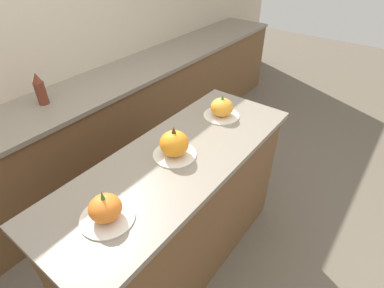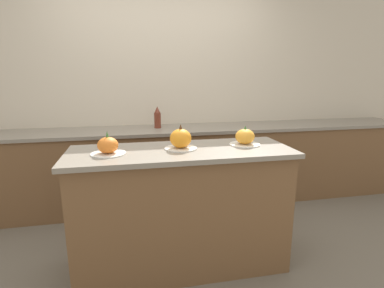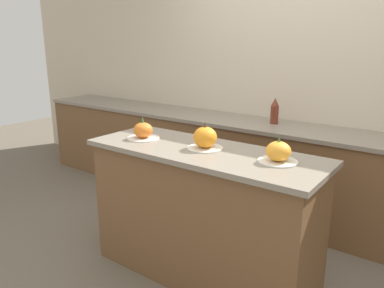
# 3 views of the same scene
# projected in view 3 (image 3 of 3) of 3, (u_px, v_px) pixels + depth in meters

# --- Properties ---
(ground_plane) EXTENTS (12.00, 12.00, 0.00)m
(ground_plane) POSITION_uv_depth(u_px,v_px,m) (202.00, 274.00, 2.72)
(ground_plane) COLOR #665B4C
(wall_back) EXTENTS (8.00, 0.06, 2.50)m
(wall_back) POSITION_uv_depth(u_px,v_px,m) (294.00, 83.00, 3.56)
(wall_back) COLOR beige
(wall_back) RESTS_ON ground_plane
(kitchen_island) EXTENTS (1.63, 0.60, 0.95)m
(kitchen_island) POSITION_uv_depth(u_px,v_px,m) (203.00, 214.00, 2.59)
(kitchen_island) COLOR brown
(kitchen_island) RESTS_ON ground_plane
(back_counter) EXTENTS (6.00, 0.60, 0.89)m
(back_counter) POSITION_uv_depth(u_px,v_px,m) (274.00, 171.00, 3.52)
(back_counter) COLOR brown
(back_counter) RESTS_ON ground_plane
(pumpkin_cake_left) EXTENTS (0.24, 0.24, 0.16)m
(pumpkin_cake_left) POSITION_uv_depth(u_px,v_px,m) (143.00, 131.00, 2.72)
(pumpkin_cake_left) COLOR silver
(pumpkin_cake_left) RESTS_ON kitchen_island
(pumpkin_cake_center) EXTENTS (0.24, 0.24, 0.18)m
(pumpkin_cake_center) POSITION_uv_depth(u_px,v_px,m) (205.00, 138.00, 2.46)
(pumpkin_cake_center) COLOR silver
(pumpkin_cake_center) RESTS_ON kitchen_island
(pumpkin_cake_right) EXTENTS (0.24, 0.24, 0.15)m
(pumpkin_cake_right) POSITION_uv_depth(u_px,v_px,m) (278.00, 153.00, 2.19)
(pumpkin_cake_right) COLOR silver
(pumpkin_cake_right) RESTS_ON kitchen_island
(bottle_tall) EXTENTS (0.07, 0.07, 0.24)m
(bottle_tall) POSITION_uv_depth(u_px,v_px,m) (275.00, 111.00, 3.44)
(bottle_tall) COLOR maroon
(bottle_tall) RESTS_ON back_counter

